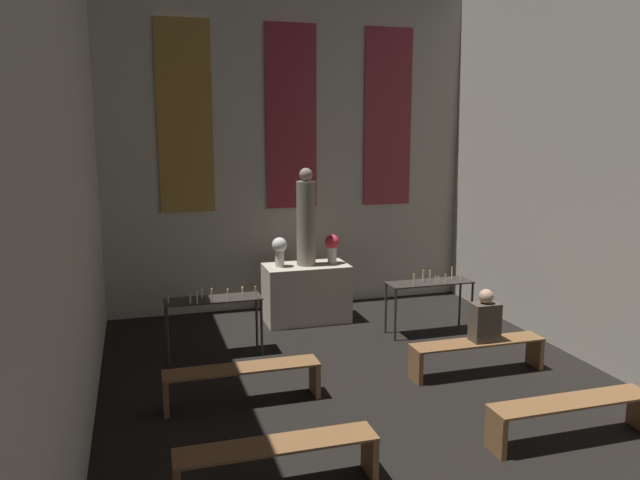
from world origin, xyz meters
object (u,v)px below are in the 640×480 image
statue (306,220)px  flower_vase_left (279,249)px  candle_rack_right (430,289)px  flower_vase_right (332,246)px  candle_rack_left (213,306)px  pew_third_right (572,411)px  pew_back_left (242,377)px  pew_third_left (277,456)px  pew_back_right (477,350)px  person_seated (485,319)px  altar (306,293)px

statue → flower_vase_left: 0.64m
candle_rack_right → flower_vase_left: bearing=151.4°
flower_vase_right → candle_rack_left: 2.48m
flower_vase_right → pew_third_right: flower_vase_right is taller
statue → pew_back_left: (-1.56, -2.83, -1.39)m
pew_third_left → pew_back_right: bearing=30.9°
person_seated → pew_back_right: bearing=-180.0°
flower_vase_right → candle_rack_right: flower_vase_right is taller
altar → pew_back_right: altar is taller
pew_third_left → pew_back_left: size_ratio=1.00×
pew_back_right → flower_vase_left: bearing=125.3°
altar → pew_third_right: size_ratio=0.76×
flower_vase_right → candle_rack_left: (-2.13, -1.16, -0.54)m
statue → candle_rack_left: (-1.68, -1.16, -0.99)m
flower_vase_left → candle_rack_left: bearing=-136.6°
pew_third_right → person_seated: bearing=87.2°
candle_rack_left → pew_back_left: bearing=-85.8°
candle_rack_right → candle_rack_left: bearing=-180.0°
flower_vase_right → person_seated: size_ratio=0.70×
flower_vase_left → pew_back_right: flower_vase_left is taller
flower_vase_left → person_seated: 3.56m
candle_rack_left → person_seated: (3.32, -1.67, 0.03)m
pew_back_left → pew_third_left: bearing=-90.0°
pew_third_right → pew_back_left: 3.62m
pew_third_right → statue: bearing=108.3°
flower_vase_left → pew_third_right: 5.19m
altar → pew_back_right: size_ratio=0.76×
statue → pew_third_right: (1.56, -4.69, -1.39)m
flower_vase_right → pew_third_right: size_ratio=0.27×
flower_vase_right → pew_back_left: size_ratio=0.27×
pew_back_right → candle_rack_right: bearing=85.7°
flower_vase_right → pew_third_left: (-2.00, -4.69, -0.93)m
candle_rack_right → pew_back_right: (-0.13, -1.67, -0.40)m
statue → pew_back_left: size_ratio=0.88×
flower_vase_right → candle_rack_right: 1.77m
flower_vase_left → flower_vase_right: size_ratio=1.00×
altar → statue: statue is taller
statue → flower_vase_left: (-0.45, 0.00, -0.45)m
pew_back_right → person_seated: (0.09, 0.00, 0.42)m
altar → pew_third_right: altar is taller
person_seated → pew_third_left: bearing=-149.9°
pew_third_left → pew_back_left: 1.86m
altar → candle_rack_right: size_ratio=1.02×
pew_third_right → candle_rack_left: bearing=132.5°
flower_vase_left → flower_vase_right: bearing=0.0°
statue → pew_back_right: statue is taller
altar → pew_back_left: size_ratio=0.76×
flower_vase_left → pew_third_right: (2.00, -4.69, -0.93)m
pew_third_right → altar: bearing=108.3°
altar → person_seated: person_seated is taller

